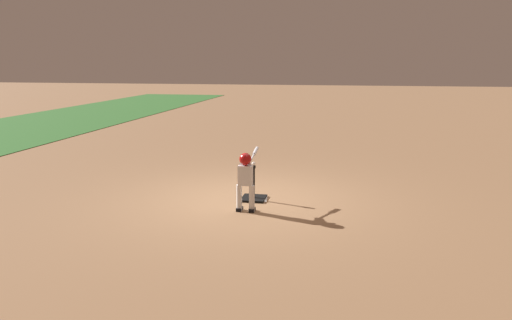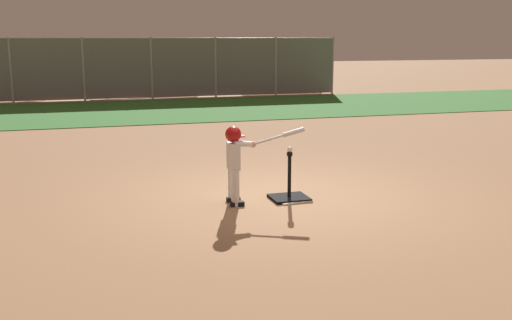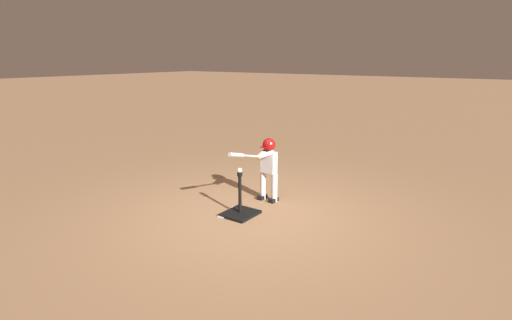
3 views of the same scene
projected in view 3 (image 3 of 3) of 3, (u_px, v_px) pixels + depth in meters
name	position (u px, v px, depth m)	size (l,w,h in m)	color
ground_plane	(252.00, 216.00, 5.90)	(90.00, 90.00, 0.00)	#99704C
home_plate	(238.00, 214.00, 5.96)	(0.44, 0.44, 0.02)	white
batting_tee	(240.00, 210.00, 5.94)	(0.50, 0.45, 0.66)	black
batter_child	(267.00, 162.00, 6.38)	(1.08, 0.33, 1.04)	silver
baseball	(240.00, 170.00, 5.79)	(0.07, 0.07, 0.07)	white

